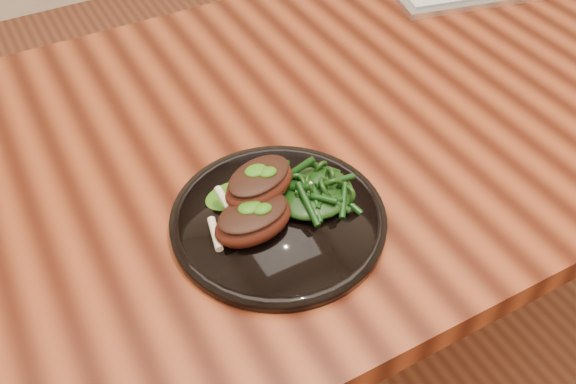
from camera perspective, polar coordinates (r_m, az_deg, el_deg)
The scene contains 6 objects.
desk at distance 1.05m, azimuth 3.29°, elevation 3.52°, with size 1.60×0.80×0.75m.
plate at distance 0.81m, azimuth -0.87°, elevation -2.47°, with size 0.27×0.27×0.02m.
lamb_chop_front at distance 0.77m, azimuth -3.16°, elevation -2.46°, with size 0.11×0.08×0.05m.
lamb_chop_back at distance 0.79m, azimuth -2.63°, elevation 0.81°, with size 0.12×0.09×0.04m.
herb_smear at distance 0.83m, azimuth -4.85°, elevation -0.28°, with size 0.08×0.05×0.00m, color #1B4C08.
greens_heap at distance 0.82m, azimuth 2.29°, elevation 0.26°, with size 0.11×0.10×0.04m.
Camera 1 is at (-0.43, -0.66, 1.35)m, focal length 40.00 mm.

